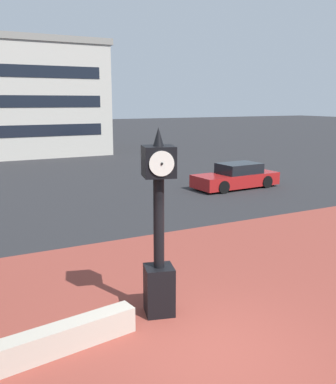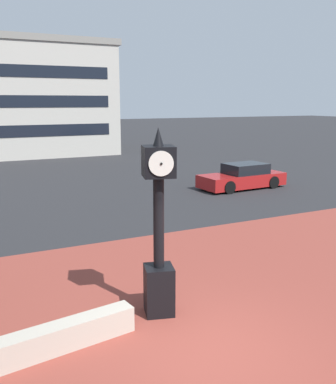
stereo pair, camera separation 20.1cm
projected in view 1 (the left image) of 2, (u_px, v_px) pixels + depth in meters
ground_plane at (209, 348)px, 7.91m from camera, size 200.00×200.00×0.00m
plaza_brick_paving at (174, 316)px, 9.08m from camera, size 44.00×10.69×0.01m
planter_wall at (53, 341)px, 7.67m from camera, size 3.22×0.87×0.50m
street_clock at (159, 235)px, 8.88m from camera, size 0.76×0.78×3.92m
car_street_mid at (236, 177)px, 22.50m from camera, size 4.65×2.04×1.28m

